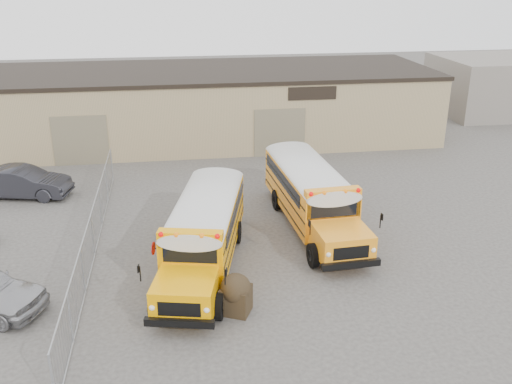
{
  "coord_description": "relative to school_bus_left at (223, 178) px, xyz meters",
  "views": [
    {
      "loc": [
        -2.52,
        -18.69,
        10.99
      ],
      "look_at": [
        1.02,
        4.96,
        1.6
      ],
      "focal_mm": 40.0,
      "sensor_mm": 36.0,
      "label": 1
    }
  ],
  "objects": [
    {
      "name": "school_bus_left",
      "position": [
        0.0,
        0.0,
        0.0
      ],
      "size": [
        4.26,
        9.56,
        2.72
      ],
      "color": "#FFA200",
      "rests_on": "ground"
    },
    {
      "name": "school_bus_right",
      "position": [
        3.44,
        3.39,
        0.04
      ],
      "size": [
        2.97,
        9.69,
        2.8
      ],
      "color": "orange",
      "rests_on": "ground"
    },
    {
      "name": "distant_building_right",
      "position": [
        24.28,
        16.91,
        0.63
      ],
      "size": [
        10.0,
        8.0,
        4.4
      ],
      "primitive_type": "cube",
      "color": "gray",
      "rests_on": "ground"
    },
    {
      "name": "chainlink_fence",
      "position": [
        -5.72,
        -4.09,
        -0.67
      ],
      "size": [
        0.07,
        18.07,
        1.81
      ],
      "color": "#999CA1",
      "rests_on": "ground"
    },
    {
      "name": "warehouse",
      "position": [
        0.28,
        12.9,
        0.8
      ],
      "size": [
        30.2,
        10.2,
        4.67
      ],
      "color": "tan",
      "rests_on": "ground"
    },
    {
      "name": "ground",
      "position": [
        0.28,
        -7.09,
        -1.57
      ],
      "size": [
        120.0,
        120.0,
        0.0
      ],
      "primitive_type": "plane",
      "color": "#413E3C",
      "rests_on": "ground"
    },
    {
      "name": "tarp_bundle",
      "position": [
        -0.45,
        -9.15,
        -0.83
      ],
      "size": [
        1.24,
        1.19,
        1.45
      ],
      "color": "black",
      "rests_on": "ground"
    },
    {
      "name": "car_dark",
      "position": [
        -10.04,
        3.01,
        -0.78
      ],
      "size": [
        5.06,
        2.64,
        1.59
      ],
      "primitive_type": "imported",
      "rotation": [
        0.0,
        0.0,
        1.36
      ],
      "color": "black",
      "rests_on": "ground"
    }
  ]
}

